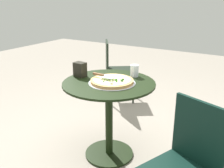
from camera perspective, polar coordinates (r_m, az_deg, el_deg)
ground_plane at (r=2.53m, az=-0.63°, el=-15.30°), size 10.00×10.00×0.00m
patio_table at (r=2.28m, az=-0.68°, el=-4.57°), size 0.80×0.80×0.72m
pizza_on_tray at (r=2.17m, az=0.01°, el=0.62°), size 0.40×0.40×0.05m
pizza_server at (r=2.19m, az=-1.98°, el=1.88°), size 0.08×0.21×0.02m
drinking_cup at (r=2.35m, az=5.02°, el=2.97°), size 0.08×0.08×0.11m
napkin_dispenser at (r=2.36m, az=-7.07°, el=3.25°), size 0.09×0.11×0.13m
patio_chair_near at (r=3.58m, az=0.69°, el=3.95°), size 0.55×0.55×0.84m
patio_chair_far at (r=1.65m, az=16.23°, el=-16.05°), size 0.48×0.48×0.85m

